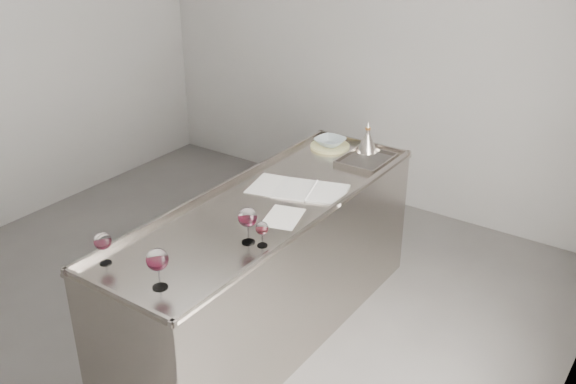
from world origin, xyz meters
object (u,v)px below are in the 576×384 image
Objects in this scene: wine_glass_right at (248,218)px; notebook at (311,191)px; wine_glass_middle at (157,261)px; wine_glass_small at (262,229)px; counter at (269,269)px; wine_funnel at (367,142)px; wine_glass_left at (103,242)px; ceramic_bowl at (330,142)px.

wine_glass_right is 0.40× the size of notebook.
wine_glass_middle is 0.62m from wine_glass_small.
notebook is at bearing 65.55° from counter.
wine_glass_middle is 0.41× the size of notebook.
wine_funnel is at bearing 93.77° from wine_glass_right.
counter is 4.74× the size of notebook.
wine_glass_small reaches higher than notebook.
wine_glass_right is at bearing 51.27° from wine_glass_left.
wine_glass_middle is 2.09m from wine_funnel.
wine_funnel is (-0.04, 0.79, 0.06)m from notebook.
counter is 0.78m from wine_glass_right.
ceramic_bowl is at bearing 99.46° from counter.
wine_glass_right reaches higher than counter.
wine_funnel is (0.26, 0.09, 0.02)m from ceramic_bowl.
wine_glass_left is 0.83× the size of ceramic_bowl.
wine_glass_right is 1.45× the size of wine_glass_small.
ceramic_bowl is at bearing -161.57° from wine_funnel.
counter is at bearing 74.82° from wine_glass_left.
counter is 11.42× the size of wine_glass_middle.
wine_glass_left is 0.85× the size of wine_glass_right.
wine_glass_left is at bearing -99.96° from wine_funnel.
wine_glass_small is 1.48m from ceramic_bowl.
wine_glass_right reaches higher than ceramic_bowl.
wine_glass_right is (0.19, -0.43, 0.61)m from counter.
wine_glass_small is (0.08, 0.01, -0.05)m from wine_glass_right.
wine_glass_small is at bearing 47.34° from wine_glass_left.
wine_glass_left is 2.01m from ceramic_bowl.
wine_funnel reaches higher than ceramic_bowl.
wine_glass_left reaches higher than notebook.
wine_glass_left is at bearing -93.13° from ceramic_bowl.
ceramic_bowl is (0.11, 2.01, -0.08)m from wine_glass_left.
wine_funnel is at bearing 74.84° from notebook.
wine_glass_middle reaches higher than wine_glass_left.
wine_glass_right is at bearing -86.23° from wine_funnel.
wine_glass_right reaches higher than notebook.
counter is at bearing 113.93° from wine_glass_right.
wine_glass_right is 1.52m from wine_funnel.
wine_glass_small is 0.62× the size of wine_funnel.
wine_glass_right is at bearing 81.88° from wine_glass_middle.
wine_glass_left is at bearing -179.63° from wine_glass_middle.
ceramic_bowl reaches higher than counter.
wine_glass_left reaches higher than ceramic_bowl.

